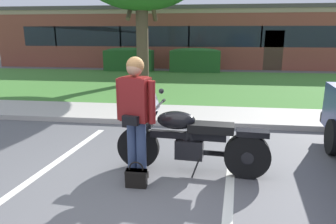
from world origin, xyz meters
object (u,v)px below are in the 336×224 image
object	(u,v)px
handbag	(136,177)
brick_building	(193,36)
hedge_center_left	(195,60)
hedge_left	(129,59)
motorcycle	(196,141)
rider_person	(136,111)

from	to	relation	value
handbag	brick_building	world-z (taller)	brick_building
hedge_center_left	hedge_left	bearing A→B (deg)	180.00
motorcycle	hedge_center_left	distance (m)	11.55
motorcycle	handbag	world-z (taller)	motorcycle
rider_person	brick_building	distance (m)	18.40
hedge_center_left	brick_building	bearing A→B (deg)	93.77
handbag	motorcycle	bearing A→B (deg)	35.80
motorcycle	brick_building	bearing A→B (deg)	93.06
motorcycle	hedge_left	world-z (taller)	motorcycle
motorcycle	handbag	size ratio (longest dim) A/B	6.23
hedge_left	hedge_center_left	xyz separation A→B (m)	(3.43, 0.00, 0.00)
motorcycle	hedge_left	size ratio (longest dim) A/B	0.90
handbag	hedge_left	world-z (taller)	hedge_left
handbag	hedge_center_left	xyz separation A→B (m)	(0.23, 12.09, 0.51)
hedge_center_left	brick_building	distance (m)	6.61
rider_person	brick_building	bearing A→B (deg)	90.50
hedge_left	hedge_center_left	bearing A→B (deg)	0.00
rider_person	hedge_left	bearing A→B (deg)	104.89
hedge_center_left	brick_building	size ratio (longest dim) A/B	0.11
handbag	brick_building	size ratio (longest dim) A/B	0.02
motorcycle	hedge_center_left	xyz separation A→B (m)	(-0.54, 11.54, 0.16)
brick_building	hedge_center_left	bearing A→B (deg)	-86.23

